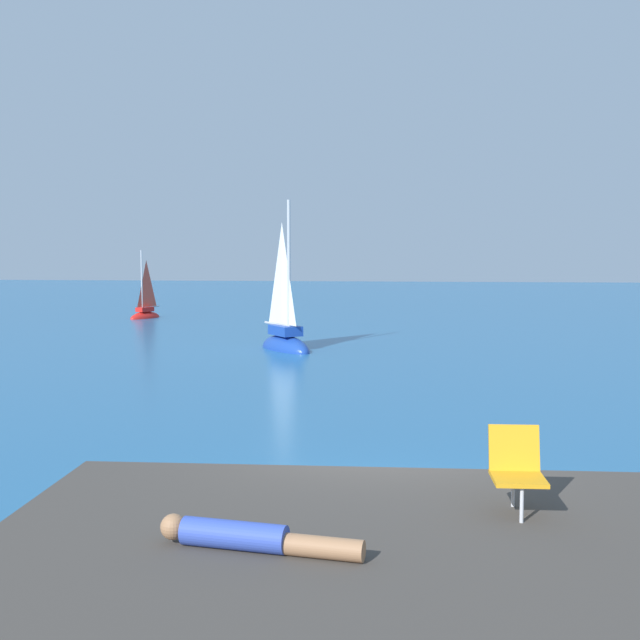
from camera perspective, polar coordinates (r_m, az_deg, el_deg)
The scene contains 8 objects.
ground_plane at distance 11.07m, azimuth 3.95°, elevation -13.35°, with size 160.00×160.00×0.00m, color #236093.
shore_ledge at distance 7.41m, azimuth 4.01°, elevation -18.73°, with size 6.88×4.74×0.99m, color #423D38.
boulder_seaward at distance 10.51m, azimuth 18.69°, elevation -14.62°, with size 1.14×0.91×0.63m, color #454133.
boulder_inland at distance 9.52m, azimuth 5.88°, elevation -16.46°, with size 0.98×0.79×0.54m, color #413D3C.
sailboat_near at distance 28.42m, azimuth -2.45°, elevation -1.47°, with size 2.59×3.02×5.69m.
sailboat_far at distance 42.47m, azimuth -12.14°, elevation 0.40°, with size 1.46×2.10×3.81m.
person_sunbather at distance 6.97m, azimuth -5.00°, elevation -14.90°, with size 1.75×0.46×0.25m.
beach_chair at distance 8.04m, azimuth 13.57°, elevation -9.88°, with size 0.51×0.62×0.80m.
Camera 1 is at (0.44, -10.50, 3.47)m, focal length 45.74 mm.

